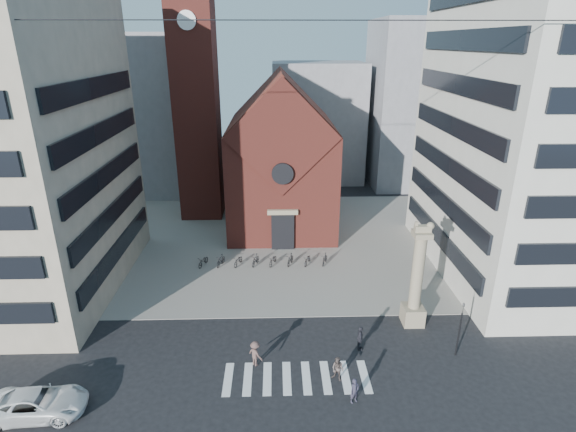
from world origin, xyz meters
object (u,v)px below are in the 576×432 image
at_px(scooter_0, 203,261).
at_px(pedestrian_1, 338,369).
at_px(white_car, 37,404).
at_px(pedestrian_2, 360,338).
at_px(lion_column, 416,285).
at_px(traffic_light, 460,328).
at_px(pedestrian_0, 355,391).

bearing_deg(scooter_0, pedestrian_1, -35.91).
height_order(white_car, pedestrian_2, pedestrian_2).
distance_m(lion_column, traffic_light, 4.62).
bearing_deg(traffic_light, lion_column, 116.46).
bearing_deg(traffic_light, white_car, -170.25).
relative_size(pedestrian_0, pedestrian_1, 0.99).
distance_m(traffic_light, white_car, 27.48).
xyz_separation_m(pedestrian_1, pedestrian_2, (2.01, 3.09, 0.09)).
relative_size(lion_column, pedestrian_1, 5.03).
height_order(lion_column, pedestrian_1, lion_column).
bearing_deg(pedestrian_0, pedestrian_1, 83.63).
relative_size(pedestrian_1, scooter_0, 0.92).
relative_size(lion_column, white_car, 1.52).
bearing_deg(white_car, lion_column, -74.76).
bearing_deg(white_car, pedestrian_0, -92.51).
height_order(traffic_light, white_car, traffic_light).
distance_m(traffic_light, pedestrian_2, 6.94).
xyz_separation_m(traffic_light, pedestrian_0, (-7.99, -4.22, -1.44)).
bearing_deg(pedestrian_2, white_car, 109.09).
bearing_deg(pedestrian_1, pedestrian_2, 90.95).
xyz_separation_m(white_car, scooter_0, (7.08, 18.87, -0.25)).
relative_size(traffic_light, pedestrian_0, 2.52).
xyz_separation_m(traffic_light, pedestrian_1, (-8.77, -2.24, -1.42)).
distance_m(lion_column, pedestrian_2, 6.23).
bearing_deg(white_car, pedestrian_2, -78.64).
height_order(pedestrian_1, scooter_0, pedestrian_1).
distance_m(pedestrian_1, scooter_0, 19.91).
bearing_deg(scooter_0, lion_column, -9.77).
bearing_deg(pedestrian_1, pedestrian_0, -34.59).
xyz_separation_m(lion_column, scooter_0, (-17.97, 10.22, -2.91)).
xyz_separation_m(traffic_light, pedestrian_2, (-6.75, 0.85, -1.34)).
relative_size(white_car, pedestrian_2, 3.00).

